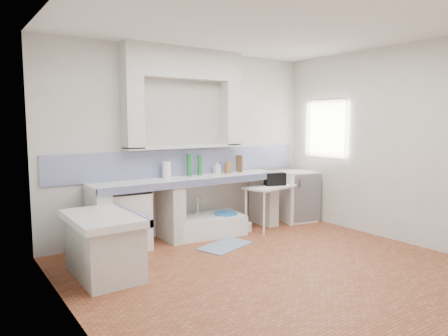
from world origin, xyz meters
TOP-DOWN VIEW (x-y plane):
  - floor at (0.00, 0.00)m, footprint 4.50×4.50m
  - ceiling at (0.00, 0.00)m, footprint 4.50×4.50m
  - wall_back at (0.00, 2.00)m, footprint 4.50×0.00m
  - wall_left at (-2.25, 0.00)m, footprint 0.00×4.50m
  - wall_right at (2.25, 0.00)m, footprint 0.00×4.50m
  - alcove_mass at (-0.10, 1.88)m, footprint 1.90×0.25m
  - window_frame at (2.42, 1.20)m, footprint 0.35×0.86m
  - lace_valance at (2.28, 1.20)m, footprint 0.01×0.84m
  - counter_slab at (-0.10, 1.70)m, footprint 3.00×0.60m
  - counter_lip at (-0.10, 1.42)m, footprint 3.00×0.04m
  - counter_pier_left at (-1.50, 1.70)m, footprint 0.20×0.55m
  - counter_pier_mid at (-0.45, 1.70)m, footprint 0.20×0.55m
  - counter_pier_right at (1.30, 1.70)m, footprint 0.20×0.55m
  - peninsula_top at (-1.70, 0.90)m, footprint 0.70×1.10m
  - peninsula_base at (-1.70, 0.90)m, footprint 0.60×1.00m
  - peninsula_lip at (-1.37, 0.90)m, footprint 0.04×1.10m
  - backsplash at (0.00, 1.99)m, footprint 4.27×0.03m
  - stove at (-1.10, 1.71)m, footprint 0.60×0.58m
  - sink at (0.12, 1.66)m, footprint 1.21×0.77m
  - side_table at (1.19, 1.42)m, footprint 0.91×0.62m
  - fridge at (1.92, 1.57)m, footprint 0.67×0.67m
  - bucket_red at (-0.06, 1.57)m, footprint 0.35×0.35m
  - bucket_orange at (0.21, 1.54)m, footprint 0.36×0.36m
  - bucket_blue at (0.42, 1.56)m, footprint 0.47×0.47m
  - basin_white at (0.73, 1.56)m, footprint 0.43×0.43m
  - water_bottle_a at (0.06, 1.85)m, footprint 0.09×0.09m
  - water_bottle_b at (0.25, 1.85)m, footprint 0.11×0.11m
  - black_bag at (1.29, 1.41)m, footprint 0.37×0.29m
  - green_bottle_a at (-0.05, 1.85)m, footprint 0.08×0.08m
  - green_bottle_b at (0.13, 1.85)m, footprint 0.08×0.08m
  - knife_block at (0.63, 1.79)m, footprint 0.10×0.08m
  - cutting_board at (0.90, 1.85)m, footprint 0.04×0.20m
  - paper_towel at (-0.44, 1.85)m, footprint 0.16×0.16m
  - soap_bottle at (0.45, 1.85)m, footprint 0.11×0.11m
  - rug at (0.04, 1.03)m, footprint 0.85×0.64m

SIDE VIEW (x-z plane):
  - floor at x=0.00m, z-range 0.00..0.00m
  - rug at x=0.04m, z-range 0.00..0.01m
  - basin_white at x=0.73m, z-range 0.00..0.13m
  - bucket_red at x=-0.06m, z-range 0.00..0.26m
  - bucket_orange at x=0.21m, z-range 0.00..0.27m
  - sink at x=0.12m, z-range 0.00..0.27m
  - water_bottle_a at x=0.06m, z-range 0.00..0.32m
  - water_bottle_b at x=0.25m, z-range 0.00..0.32m
  - bucket_blue at x=0.42m, z-range 0.00..0.33m
  - peninsula_base at x=-1.70m, z-range 0.00..0.62m
  - side_table at x=1.19m, z-range 0.33..0.37m
  - stove at x=-1.10m, z-range 0.00..0.77m
  - counter_pier_left at x=-1.50m, z-range 0.00..0.82m
  - counter_pier_mid at x=-0.45m, z-range 0.00..0.82m
  - counter_pier_right at x=1.30m, z-range 0.00..0.82m
  - fridge at x=1.92m, z-range 0.00..0.87m
  - peninsula_top at x=-1.70m, z-range 0.62..0.70m
  - peninsula_lip at x=-1.37m, z-range 0.61..0.71m
  - black_bag at x=1.29m, z-range 0.70..0.90m
  - counter_slab at x=-0.10m, z-range 0.82..0.90m
  - counter_lip at x=-0.10m, z-range 0.81..0.91m
  - knife_block at x=0.63m, z-range 0.90..1.09m
  - soap_bottle at x=0.45m, z-range 0.90..1.11m
  - paper_towel at x=-0.44m, z-range 0.90..1.14m
  - cutting_board at x=0.90m, z-range 0.90..1.18m
  - green_bottle_b at x=0.13m, z-range 0.90..1.21m
  - green_bottle_a at x=-0.05m, z-range 0.90..1.24m
  - backsplash at x=0.00m, z-range 0.90..1.30m
  - wall_back at x=0.00m, z-range -0.85..3.65m
  - wall_left at x=-2.25m, z-range -0.85..3.65m
  - wall_right at x=2.25m, z-range -0.85..3.65m
  - window_frame at x=2.42m, z-range 1.07..2.13m
  - lace_valance at x=2.28m, z-range 1.86..2.10m
  - alcove_mass at x=-0.10m, z-range 2.35..2.80m
  - ceiling at x=0.00m, z-range 2.80..2.80m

